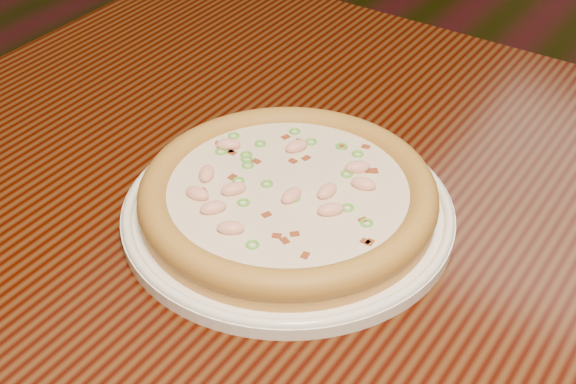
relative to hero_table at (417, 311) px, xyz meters
The scene contains 4 objects.
ground 0.93m from the hero_table, 101.90° to the left, with size 9.00×9.00×0.00m, color black.
hero_table is the anchor object (origin of this frame).
plate 0.17m from the hero_table, 157.38° to the right, with size 0.31×0.31×0.02m.
pizza 0.18m from the hero_table, 157.39° to the right, with size 0.28×0.28×0.03m.
Camera 1 is at (0.34, -1.19, 1.22)m, focal length 50.00 mm.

